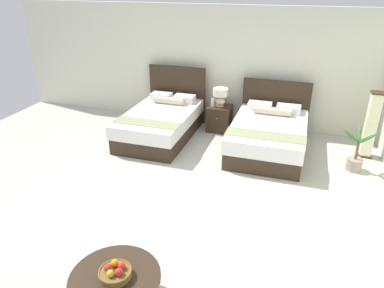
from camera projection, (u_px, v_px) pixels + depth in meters
ground_plane at (180, 197)px, 5.45m from camera, size 10.04×10.08×0.02m
wall_back at (227, 67)px, 7.70m from camera, size 10.04×0.12×2.53m
bed_near_window at (162, 122)px, 7.36m from camera, size 1.32×2.14×1.26m
bed_near_corner at (269, 135)px, 6.78m from camera, size 1.40×2.07×1.13m
nightstand at (219, 118)px, 7.67m from camera, size 0.49×0.49×0.54m
table_lamp at (220, 95)px, 7.47m from camera, size 0.31×0.31×0.39m
vase at (213, 102)px, 7.52m from camera, size 0.07×0.07×0.18m
coffee_table at (116, 284)px, 3.52m from camera, size 0.90×0.90×0.41m
fruit_bowl at (115, 272)px, 3.44m from camera, size 0.33×0.33×0.15m
floor_lamp_corner at (371, 125)px, 6.42m from camera, size 0.23×0.23×1.23m
potted_palm at (355, 158)px, 6.10m from camera, size 0.53×0.52×0.77m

